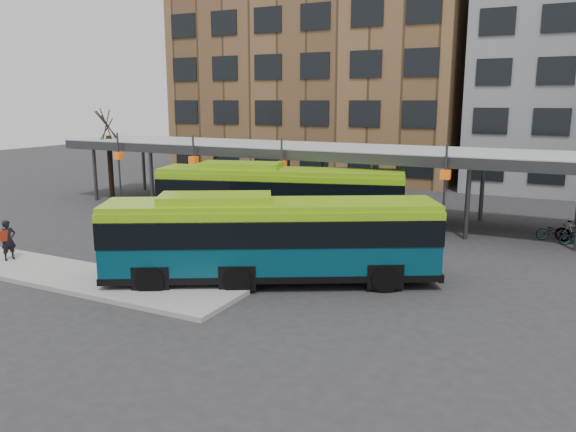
# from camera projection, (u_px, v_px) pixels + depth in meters

# --- Properties ---
(ground) EXTENTS (120.00, 120.00, 0.00)m
(ground) POSITION_uv_depth(u_px,v_px,m) (237.00, 277.00, 22.16)
(ground) COLOR #28282B
(ground) RESTS_ON ground
(boarding_island) EXTENTS (14.00, 3.00, 0.18)m
(boarding_island) POSITION_uv_depth(u_px,v_px,m) (76.00, 277.00, 21.94)
(boarding_island) COLOR gray
(boarding_island) RESTS_ON ground
(canopy) EXTENTS (40.00, 6.53, 4.80)m
(canopy) POSITION_uv_depth(u_px,v_px,m) (351.00, 152.00, 32.65)
(canopy) COLOR #999B9E
(canopy) RESTS_ON ground
(tree) EXTENTS (1.64, 1.64, 5.60)m
(tree) POSITION_uv_depth(u_px,v_px,m) (110.00, 163.00, 40.08)
(tree) COLOR black
(tree) RESTS_ON ground
(building_brick) EXTENTS (26.00, 14.00, 22.00)m
(building_brick) POSITION_uv_depth(u_px,v_px,m) (325.00, 55.00, 52.32)
(building_brick) COLOR brown
(building_brick) RESTS_ON ground
(bus_front) EXTENTS (12.19, 8.33, 3.44)m
(bus_front) POSITION_uv_depth(u_px,v_px,m) (270.00, 237.00, 21.19)
(bus_front) COLOR #06394B
(bus_front) RESTS_ON ground
(bus_rear) EXTENTS (13.29, 6.15, 3.59)m
(bus_rear) POSITION_uv_depth(u_px,v_px,m) (279.00, 195.00, 29.97)
(bus_rear) COLOR #06394B
(bus_rear) RESTS_ON ground
(pedestrian) EXTENTS (0.54, 0.70, 1.72)m
(pedestrian) POSITION_uv_depth(u_px,v_px,m) (8.00, 240.00, 23.78)
(pedestrian) COLOR black
(pedestrian) RESTS_ON boarding_island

